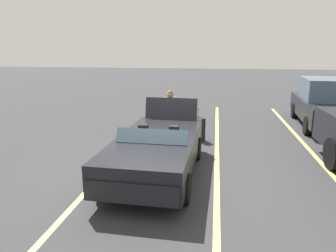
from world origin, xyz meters
The scene contains 10 objects.
ground_plane centered at (0.00, 0.00, 0.00)m, with size 80.00×80.00×0.00m, color #333335.
lot_line_near centered at (0.00, -1.30, 0.00)m, with size 18.00×0.12×0.01m, color #EAE066.
lot_line_mid centered at (0.00, 1.40, 0.00)m, with size 18.00×0.12×0.01m, color #EAE066.
convertible_car centered at (0.20, -0.01, 0.59)m, with size 4.19×1.93×1.54m.
suitcase_large_black centered at (-3.10, 0.77, 0.37)m, with size 0.55×0.51×1.07m.
suitcase_medium_bright centered at (-2.86, -0.69, 0.31)m, with size 0.47×0.43×0.88m.
suitcase_small_carryon centered at (-4.09, -0.94, 0.25)m, with size 0.36×0.23×0.79m.
duffel_bag centered at (-3.77, 0.36, 0.16)m, with size 0.67×0.41×0.34m.
traveler_person centered at (-2.76, -0.09, 0.93)m, with size 0.29×0.61×1.65m.
parked_sedan_near centered at (-5.63, 5.41, 0.89)m, with size 4.62×2.11×1.82m.
Camera 1 is at (6.83, 1.30, 2.92)m, focal length 33.61 mm.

